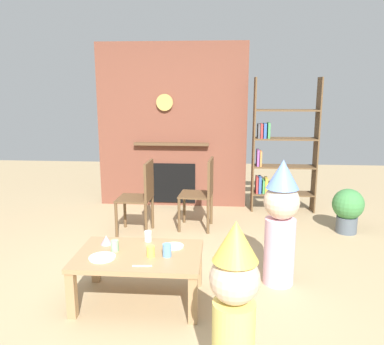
# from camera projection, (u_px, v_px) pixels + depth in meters

# --- Properties ---
(ground_plane) EXTENTS (12.00, 12.00, 0.00)m
(ground_plane) POSITION_uv_depth(u_px,v_px,m) (172.00, 286.00, 3.58)
(ground_plane) COLOR tan
(brick_fireplace_feature) EXTENTS (2.20, 0.28, 2.40)m
(brick_fireplace_feature) POSITION_uv_depth(u_px,v_px,m) (172.00, 127.00, 5.89)
(brick_fireplace_feature) COLOR brown
(brick_fireplace_feature) RESTS_ON ground_plane
(bookshelf) EXTENTS (0.90, 0.28, 1.90)m
(bookshelf) POSITION_uv_depth(u_px,v_px,m) (279.00, 152.00, 5.65)
(bookshelf) COLOR brown
(bookshelf) RESTS_ON ground_plane
(coffee_table) EXTENTS (1.03, 0.68, 0.42)m
(coffee_table) POSITION_uv_depth(u_px,v_px,m) (139.00, 260.00, 3.28)
(coffee_table) COLOR #9E7A51
(coffee_table) RESTS_ON ground_plane
(paper_cup_near_left) EXTENTS (0.06, 0.06, 0.10)m
(paper_cup_near_left) POSITION_uv_depth(u_px,v_px,m) (148.00, 236.00, 3.52)
(paper_cup_near_left) COLOR silver
(paper_cup_near_left) RESTS_ON coffee_table
(paper_cup_near_right) EXTENTS (0.07, 0.07, 0.09)m
(paper_cup_near_right) POSITION_uv_depth(u_px,v_px,m) (151.00, 251.00, 3.20)
(paper_cup_near_right) COLOR #F2CC4C
(paper_cup_near_right) RESTS_ON coffee_table
(paper_cup_center) EXTENTS (0.07, 0.07, 0.11)m
(paper_cup_center) POSITION_uv_depth(u_px,v_px,m) (167.00, 250.00, 3.20)
(paper_cup_center) COLOR #669EE0
(paper_cup_center) RESTS_ON coffee_table
(paper_cup_far_left) EXTENTS (0.06, 0.06, 0.09)m
(paper_cup_far_left) POSITION_uv_depth(u_px,v_px,m) (115.00, 246.00, 3.30)
(paper_cup_far_left) COLOR #8CD18C
(paper_cup_far_left) RESTS_ON coffee_table
(paper_plate_front) EXTENTS (0.17, 0.17, 0.01)m
(paper_plate_front) POSITION_uv_depth(u_px,v_px,m) (174.00, 246.00, 3.40)
(paper_plate_front) COLOR white
(paper_plate_front) RESTS_ON coffee_table
(paper_plate_rear) EXTENTS (0.21, 0.21, 0.01)m
(paper_plate_rear) POSITION_uv_depth(u_px,v_px,m) (102.00, 257.00, 3.17)
(paper_plate_rear) COLOR white
(paper_plate_rear) RESTS_ON coffee_table
(birthday_cake_slice) EXTENTS (0.10, 0.10, 0.08)m
(birthday_cake_slice) POSITION_uv_depth(u_px,v_px,m) (106.00, 240.00, 3.45)
(birthday_cake_slice) COLOR pink
(birthday_cake_slice) RESTS_ON coffee_table
(table_fork) EXTENTS (0.15, 0.03, 0.01)m
(table_fork) POSITION_uv_depth(u_px,v_px,m) (142.00, 266.00, 3.03)
(table_fork) COLOR silver
(table_fork) RESTS_ON coffee_table
(child_with_cone_hat) EXTENTS (0.29, 0.29, 1.05)m
(child_with_cone_hat) POSITION_uv_depth(u_px,v_px,m) (234.00, 303.00, 2.26)
(child_with_cone_hat) COLOR #E0CC66
(child_with_cone_hat) RESTS_ON ground_plane
(child_in_pink) EXTENTS (0.32, 0.32, 1.15)m
(child_in_pink) POSITION_uv_depth(u_px,v_px,m) (281.00, 220.00, 3.53)
(child_in_pink) COLOR #EAB2C6
(child_in_pink) RESTS_ON ground_plane
(dining_chair_left) EXTENTS (0.42, 0.42, 0.90)m
(dining_chair_left) POSITION_uv_depth(u_px,v_px,m) (142.00, 193.00, 4.79)
(dining_chair_left) COLOR brown
(dining_chair_left) RESTS_ON ground_plane
(dining_chair_middle) EXTENTS (0.43, 0.43, 0.90)m
(dining_chair_middle) POSITION_uv_depth(u_px,v_px,m) (203.00, 189.00, 4.96)
(dining_chair_middle) COLOR brown
(dining_chair_middle) RESTS_ON ground_plane
(potted_plant_tall) EXTENTS (0.38, 0.38, 0.55)m
(potted_plant_tall) POSITION_uv_depth(u_px,v_px,m) (348.00, 208.00, 4.86)
(potted_plant_tall) COLOR #4C5660
(potted_plant_tall) RESTS_ON ground_plane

